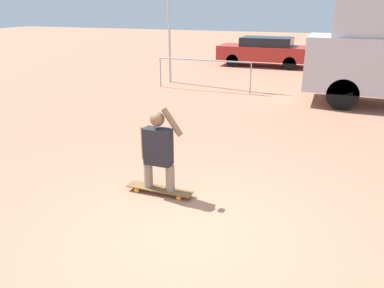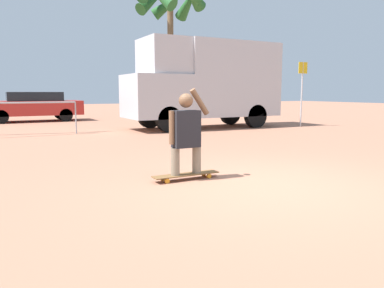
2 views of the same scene
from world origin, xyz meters
name	(u,v)px [view 1 (image 1 of 2)]	position (x,y,z in m)	size (l,w,h in m)	color
ground_plane	(187,233)	(0.00, 0.00, 0.00)	(80.00, 80.00, 0.00)	#A36B51
skateboard	(160,189)	(-0.81, 0.88, 0.08)	(1.10, 0.22, 0.09)	brown
person_skateboarder	(158,148)	(-0.81, 0.88, 0.79)	(0.70, 0.22, 1.35)	gray
parked_car_red	(265,51)	(-1.76, 14.92, 0.74)	(4.39, 1.86, 1.38)	black
plaza_railing_segment	(204,65)	(-2.70, 8.49, 0.88)	(3.39, 0.05, 1.08)	#99999E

